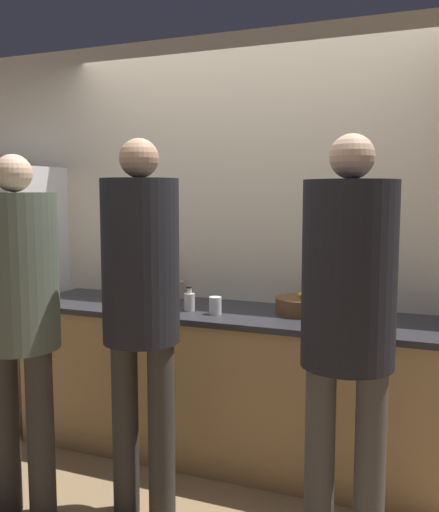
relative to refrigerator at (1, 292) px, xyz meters
name	(u,v)px	position (x,y,z in m)	size (l,w,h in m)	color
ground_plane	(209,484)	(1.79, -0.39, -0.89)	(14.00, 14.00, 0.00)	#8C704C
wall_back	(253,240)	(1.79, 0.33, 0.41)	(5.20, 0.06, 2.60)	beige
counter	(234,383)	(1.79, -0.01, -0.44)	(2.70, 0.70, 0.90)	tan
refrigerator	(1,292)	(0.00, 0.00, 0.00)	(0.77, 0.64, 1.78)	white
person_left	(18,300)	(1.07, -1.02, 0.20)	(0.39, 0.39, 1.78)	#38332D
person_center	(141,293)	(1.62, -0.80, 0.23)	(0.37, 0.37, 1.85)	#38332D
person_right	(348,309)	(2.60, -0.79, 0.23)	(0.39, 0.39, 1.84)	#4C4742
fruit_bowl	(303,305)	(2.20, 0.05, 0.06)	(0.32, 0.32, 0.13)	brown
utensil_crock	(177,288)	(1.30, 0.22, 0.08)	(0.10, 0.10, 0.29)	#ADA393
bottle_clear	(189,301)	(1.55, -0.12, 0.07)	(0.06, 0.06, 0.15)	silver
bottle_red	(348,307)	(2.48, -0.10, 0.10)	(0.06, 0.06, 0.23)	red
bottle_amber	(343,306)	(2.43, 0.00, 0.08)	(0.06, 0.06, 0.18)	brown
cup_white	(215,306)	(1.73, -0.15, 0.06)	(0.07, 0.07, 0.10)	white
potted_plant	(124,276)	(0.98, 0.08, 0.16)	(0.18, 0.18, 0.27)	#9E6042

